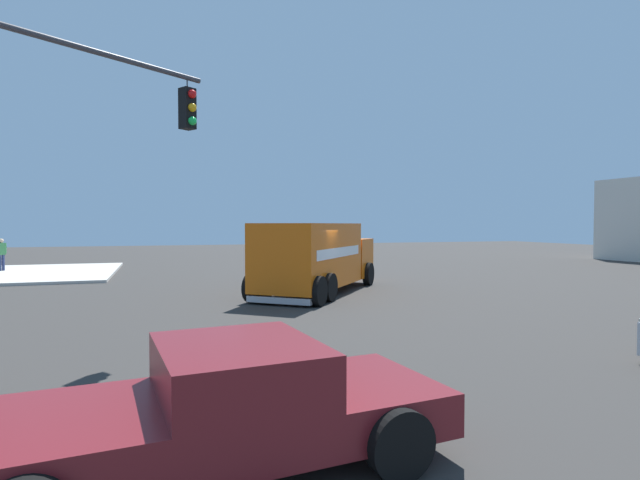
# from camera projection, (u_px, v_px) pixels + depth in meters

# --- Properties ---
(ground_plane) EXTENTS (100.00, 100.00, 0.00)m
(ground_plane) POSITION_uv_depth(u_px,v_px,m) (304.00, 298.00, 18.28)
(ground_plane) COLOR #33302D
(sidewalk_corner_near) EXTENTS (10.93, 10.93, 0.14)m
(sidewalk_corner_near) POSITION_uv_depth(u_px,v_px,m) (5.00, 274.00, 26.52)
(sidewalk_corner_near) COLOR beige
(sidewalk_corner_near) RESTS_ON ground
(delivery_truck) EXTENTS (7.58, 6.81, 2.74)m
(delivery_truck) POSITION_uv_depth(u_px,v_px,m) (317.00, 256.00, 19.66)
(delivery_truck) COLOR orange
(delivery_truck) RESTS_ON ground
(traffic_light_primary) EXTENTS (2.84, 4.08, 6.38)m
(traffic_light_primary) POSITION_uv_depth(u_px,v_px,m) (61.00, 144.00, 9.42)
(traffic_light_primary) COLOR #38383D
(traffic_light_primary) RESTS_ON ground
(pickup_maroon) EXTENTS (2.70, 5.38, 1.38)m
(pickup_maroon) POSITION_uv_depth(u_px,v_px,m) (221.00, 403.00, 5.48)
(pickup_maroon) COLOR maroon
(pickup_maroon) RESTS_ON ground
(pedestrian_near_corner) EXTENTS (0.39, 0.43, 1.78)m
(pedestrian_near_corner) POSITION_uv_depth(u_px,v_px,m) (1.00, 252.00, 27.59)
(pedestrian_near_corner) COLOR navy
(pedestrian_near_corner) RESTS_ON sidewalk_corner_near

